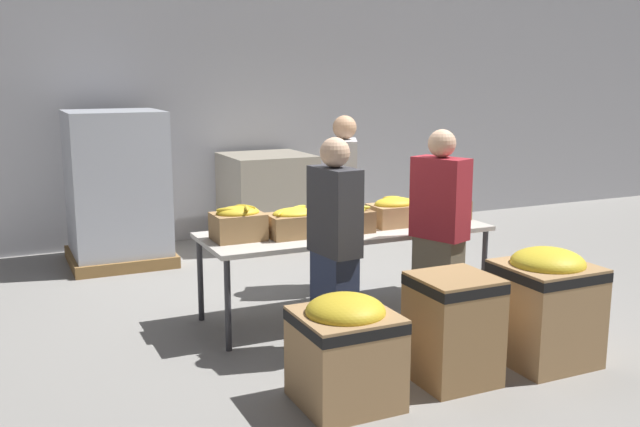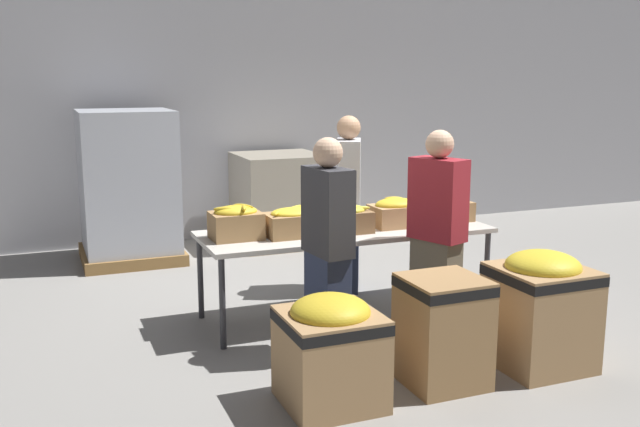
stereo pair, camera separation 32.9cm
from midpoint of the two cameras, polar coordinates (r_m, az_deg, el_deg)
The scene contains 16 objects.
ground_plane at distance 6.46m, azimuth 3.50°, elevation -8.06°, with size 30.00×30.00×0.00m, color gray.
wall_back at distance 9.41m, azimuth -5.72°, elevation 10.31°, with size 16.00×0.08×4.00m.
sorting_table at distance 6.26m, azimuth 3.58°, elevation -1.74°, with size 2.55×0.90×0.78m.
banana_box_0 at distance 5.89m, azimuth -5.16°, elevation -0.66°, with size 0.41×0.33×0.30m.
banana_box_1 at distance 5.97m, azimuth -0.66°, elevation -0.68°, with size 0.45×0.32×0.25m.
banana_box_2 at distance 6.14m, azimuth 3.70°, elevation -0.39°, with size 0.39×0.32×0.24m.
banana_box_3 at distance 6.41m, azimuth 7.54°, elevation 0.11°, with size 0.43×0.32×0.26m.
banana_box_4 at distance 6.73m, azimuth 11.56°, elevation 0.41°, with size 0.42×0.30×0.25m.
volunteer_0 at distance 5.87m, azimuth 10.92°, elevation -1.69°, with size 0.37×0.50×1.69m.
volunteer_1 at distance 5.34m, azimuth 2.38°, elevation -2.87°, with size 0.27×0.47×1.67m.
volunteer_2 at distance 6.99m, azimuth 3.61°, elevation 0.70°, with size 0.41×0.52×1.73m.
donation_bin_0 at distance 4.67m, azimuth 2.88°, elevation -10.65°, with size 0.61×0.61×0.73m.
donation_bin_1 at distance 5.05m, azimuth 11.66°, elevation -8.93°, with size 0.53×0.53×0.76m.
donation_bin_2 at distance 5.51m, azimuth 18.89°, elevation -7.02°, with size 0.64×0.64×0.87m.
pallet_stack_0 at distance 8.37m, azimuth -14.00°, elevation 2.05°, with size 1.12×1.12×1.72m.
pallet_stack_1 at distance 9.01m, azimuth -2.28°, elevation 1.11°, with size 1.12×1.12×1.14m.
Camera 2 is at (-2.48, -5.57, 2.11)m, focal length 40.00 mm.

